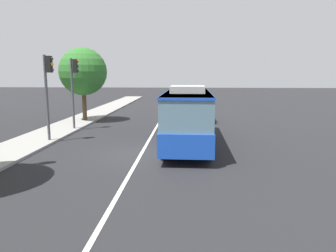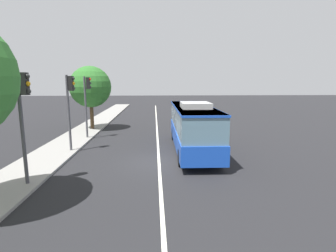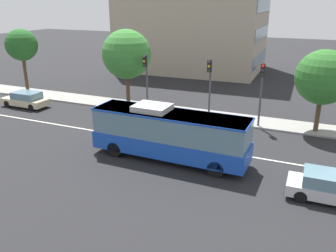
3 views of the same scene
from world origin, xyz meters
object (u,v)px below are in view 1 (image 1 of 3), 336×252
object	(u,v)px
transit_bus	(188,114)
traffic_light_far_corner	(48,83)
traffic_light_mid_block	(74,81)
street_tree_kerbside_left	(83,72)
sedan_silver	(201,113)

from	to	relation	value
transit_bus	traffic_light_far_corner	distance (m)	8.40
traffic_light_mid_block	street_tree_kerbside_left	distance (m)	4.35
sedan_silver	traffic_light_mid_block	xyz separation A→B (m)	(-5.29, 9.41, 2.84)
traffic_light_mid_block	traffic_light_far_corner	bearing A→B (deg)	-95.00
transit_bus	traffic_light_far_corner	size ratio (longest dim) A/B	1.93
traffic_light_far_corner	street_tree_kerbside_left	bearing A→B (deg)	97.97
transit_bus	sedan_silver	world-z (taller)	transit_bus
traffic_light_far_corner	transit_bus	bearing A→B (deg)	3.29
transit_bus	traffic_light_far_corner	world-z (taller)	traffic_light_far_corner
street_tree_kerbside_left	traffic_light_mid_block	bearing A→B (deg)	-170.33
traffic_light_far_corner	street_tree_kerbside_left	world-z (taller)	street_tree_kerbside_left
transit_bus	street_tree_kerbside_left	world-z (taller)	street_tree_kerbside_left
sedan_silver	traffic_light_mid_block	distance (m)	11.16
sedan_silver	street_tree_kerbside_left	xyz separation A→B (m)	(-1.06, 10.13, 3.55)
transit_bus	traffic_light_mid_block	bearing A→B (deg)	63.87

